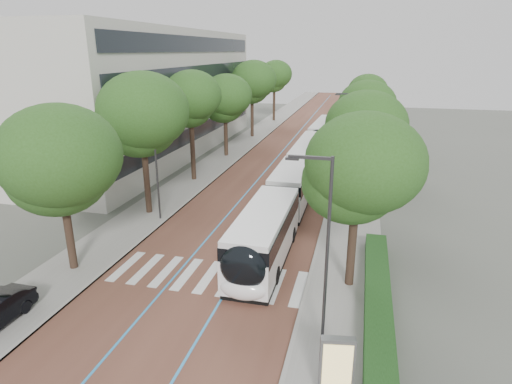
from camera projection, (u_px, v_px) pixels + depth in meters
The scene contains 20 objects.
ground at pixel (198, 286), 22.52m from camera, with size 160.00×160.00×0.00m, color #51544C.
road at pixel (304, 139), 59.32m from camera, with size 11.00×140.00×0.02m, color brown.
sidewalk_left at pixel (252, 137), 61.04m from camera, with size 4.00×140.00×0.12m, color gray.
sidewalk_right at pixel (360, 142), 57.56m from camera, with size 4.00×140.00×0.12m, color gray.
kerb_left at pixel (265, 137), 60.60m from camera, with size 0.20×140.00×0.14m, color gray.
kerb_right at pixel (345, 141), 58.00m from camera, with size 0.20×140.00×0.14m, color gray.
zebra_crossing at pixel (208, 277), 23.38m from camera, with size 10.55×3.60×0.01m.
lane_line_left at pixel (293, 139), 59.68m from camera, with size 0.12×126.00×0.01m, color #2A8BD2.
lane_line_right at pixel (316, 140), 58.94m from camera, with size 0.12×126.00×0.01m, color #2A8BD2.
office_building at pixel (129, 93), 50.59m from camera, with size 18.11×40.00×14.00m.
hedge at pixel (378, 301), 20.24m from camera, with size 1.20×14.00×0.80m, color #183A14.
streetlight_near at pixel (323, 238), 16.70m from camera, with size 1.82×0.20×8.00m.
streetlight_far at pixel (350, 129), 39.70m from camera, with size 1.82×0.20×8.00m.
lamp_post_left at pixel (156, 165), 29.99m from camera, with size 0.14×0.14×8.00m, color #323235.
trees_left at pixel (210, 101), 43.28m from camera, with size 6.43×60.89×9.99m.
trees_right at pixel (363, 119), 38.44m from camera, with size 6.04×47.61×8.57m.
lead_bus at pixel (277, 213), 28.12m from camera, with size 2.61×18.41×3.20m.
bus_queued_0 at pixel (308, 158), 42.38m from camera, with size 2.61×12.41×3.20m.
bus_queued_1 at pixel (324, 134), 54.39m from camera, with size 2.98×12.48×3.20m.
ad_panel at pixel (337, 367), 14.73m from camera, with size 1.23×0.54×2.48m.
Camera 1 is at (7.80, -18.46, 11.81)m, focal length 30.00 mm.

